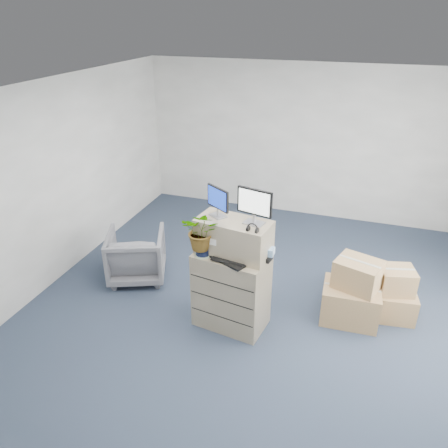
{
  "coord_description": "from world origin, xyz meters",
  "views": [
    {
      "loc": [
        1.08,
        -4.35,
        3.61
      ],
      "look_at": [
        -0.53,
        0.4,
        1.12
      ],
      "focal_mm": 35.0,
      "sensor_mm": 36.0,
      "label": 1
    }
  ],
  "objects_px": {
    "filing_cabinet_lower": "(231,290)",
    "monitor_left": "(218,200)",
    "monitor_right": "(254,205)",
    "water_bottle": "(244,245)",
    "potted_plant": "(202,235)",
    "office_chair": "(136,253)",
    "keyboard": "(229,261)"
  },
  "relations": [
    {
      "from": "monitor_right",
      "to": "potted_plant",
      "type": "xyz_separation_m",
      "value": [
        -0.56,
        -0.16,
        -0.4
      ]
    },
    {
      "from": "monitor_left",
      "to": "monitor_right",
      "type": "height_order",
      "value": "monitor_right"
    },
    {
      "from": "keyboard",
      "to": "water_bottle",
      "type": "distance_m",
      "value": 0.27
    },
    {
      "from": "keyboard",
      "to": "water_bottle",
      "type": "height_order",
      "value": "water_bottle"
    },
    {
      "from": "monitor_right",
      "to": "water_bottle",
      "type": "height_order",
      "value": "monitor_right"
    },
    {
      "from": "monitor_left",
      "to": "water_bottle",
      "type": "height_order",
      "value": "monitor_left"
    },
    {
      "from": "monitor_right",
      "to": "monitor_left",
      "type": "bearing_deg",
      "value": -173.25
    },
    {
      "from": "filing_cabinet_lower",
      "to": "keyboard",
      "type": "distance_m",
      "value": 0.53
    },
    {
      "from": "monitor_right",
      "to": "water_bottle",
      "type": "distance_m",
      "value": 0.55
    },
    {
      "from": "office_chair",
      "to": "monitor_left",
      "type": "bearing_deg",
      "value": 139.35
    },
    {
      "from": "monitor_right",
      "to": "office_chair",
      "type": "height_order",
      "value": "monitor_right"
    },
    {
      "from": "monitor_right",
      "to": "office_chair",
      "type": "relative_size",
      "value": 0.51
    },
    {
      "from": "keyboard",
      "to": "monitor_left",
      "type": "bearing_deg",
      "value": 155.36
    },
    {
      "from": "filing_cabinet_lower",
      "to": "potted_plant",
      "type": "xyz_separation_m",
      "value": [
        -0.32,
        -0.11,
        0.76
      ]
    },
    {
      "from": "filing_cabinet_lower",
      "to": "office_chair",
      "type": "xyz_separation_m",
      "value": [
        -1.64,
        0.57,
        -0.09
      ]
    },
    {
      "from": "water_bottle",
      "to": "filing_cabinet_lower",
      "type": "bearing_deg",
      "value": -150.83
    },
    {
      "from": "filing_cabinet_lower",
      "to": "potted_plant",
      "type": "height_order",
      "value": "potted_plant"
    },
    {
      "from": "potted_plant",
      "to": "office_chair",
      "type": "distance_m",
      "value": 1.71
    },
    {
      "from": "potted_plant",
      "to": "filing_cabinet_lower",
      "type": "bearing_deg",
      "value": 19.14
    },
    {
      "from": "monitor_left",
      "to": "monitor_right",
      "type": "bearing_deg",
      "value": 26.57
    },
    {
      "from": "monitor_left",
      "to": "office_chair",
      "type": "bearing_deg",
      "value": -164.75
    },
    {
      "from": "office_chair",
      "to": "potted_plant",
      "type": "bearing_deg",
      "value": 130.17
    },
    {
      "from": "filing_cabinet_lower",
      "to": "office_chair",
      "type": "distance_m",
      "value": 1.74
    },
    {
      "from": "keyboard",
      "to": "potted_plant",
      "type": "height_order",
      "value": "potted_plant"
    },
    {
      "from": "filing_cabinet_lower",
      "to": "monitor_right",
      "type": "height_order",
      "value": "monitor_right"
    },
    {
      "from": "potted_plant",
      "to": "monitor_left",
      "type": "bearing_deg",
      "value": 60.81
    },
    {
      "from": "filing_cabinet_lower",
      "to": "office_chair",
      "type": "bearing_deg",
      "value": 169.42
    },
    {
      "from": "filing_cabinet_lower",
      "to": "water_bottle",
      "type": "bearing_deg",
      "value": 37.77
    },
    {
      "from": "filing_cabinet_lower",
      "to": "monitor_left",
      "type": "distance_m",
      "value": 1.15
    },
    {
      "from": "office_chair",
      "to": "monitor_right",
      "type": "bearing_deg",
      "value": 141.95
    },
    {
      "from": "filing_cabinet_lower",
      "to": "water_bottle",
      "type": "height_order",
      "value": "water_bottle"
    },
    {
      "from": "monitor_right",
      "to": "office_chair",
      "type": "xyz_separation_m",
      "value": [
        -1.88,
        0.52,
        -1.26
      ]
    }
  ]
}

